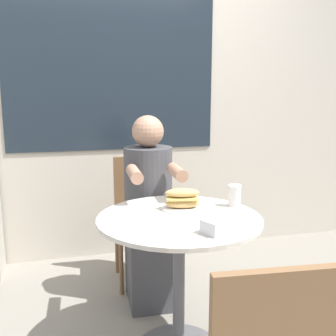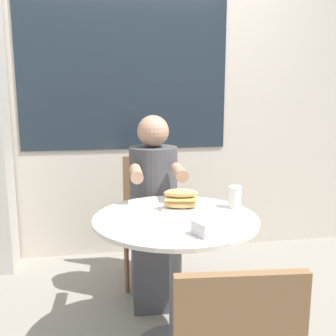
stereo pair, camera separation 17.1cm
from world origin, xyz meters
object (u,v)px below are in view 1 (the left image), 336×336
(cafe_table, at_px, (179,253))
(drink_cup, at_px, (235,196))
(diner_chair, at_px, (140,206))
(sandwich_on_plate, at_px, (182,200))
(seated_diner, at_px, (149,221))

(cafe_table, bearing_deg, drink_cup, 16.16)
(diner_chair, bearing_deg, drink_cup, 116.11)
(cafe_table, relative_size, drink_cup, 6.99)
(cafe_table, distance_m, sandwich_on_plate, 0.27)
(sandwich_on_plate, distance_m, drink_cup, 0.28)
(seated_diner, xyz_separation_m, drink_cup, (0.36, -0.47, 0.26))
(seated_diner, height_order, sandwich_on_plate, seated_diner)
(diner_chair, bearing_deg, seated_diner, 91.78)
(seated_diner, relative_size, sandwich_on_plate, 5.66)
(cafe_table, distance_m, seated_diner, 0.57)
(diner_chair, relative_size, seated_diner, 0.74)
(diner_chair, bearing_deg, cafe_table, 93.98)
(cafe_table, relative_size, sandwich_on_plate, 3.82)
(drink_cup, bearing_deg, diner_chair, 113.34)
(cafe_table, bearing_deg, seated_diner, 92.54)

